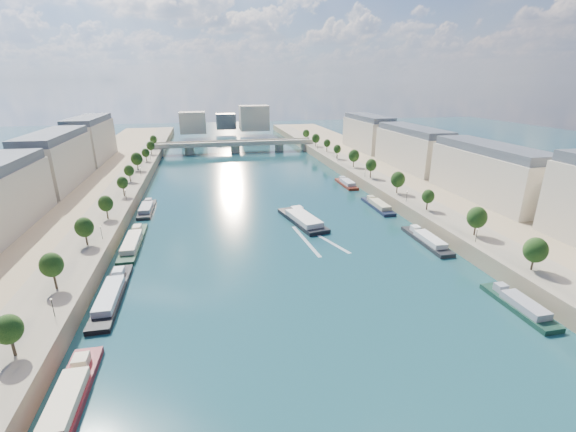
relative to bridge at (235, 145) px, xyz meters
name	(u,v)px	position (x,y,z in m)	size (l,w,h in m)	color
ground	(265,211)	(0.00, -134.49, -5.08)	(700.00, 700.00, 0.00)	#0B2D33
quay_left	(65,218)	(-72.00, -134.49, -2.58)	(44.00, 520.00, 5.00)	#9E8460
quay_right	(430,194)	(72.00, -134.49, -2.58)	(44.00, 520.00, 5.00)	#9E8460
pave_left	(109,209)	(-57.00, -134.49, -0.03)	(14.00, 520.00, 0.10)	gray
pave_right	(398,191)	(57.00, -134.49, -0.03)	(14.00, 520.00, 0.10)	gray
trees_left	(113,192)	(-55.00, -132.49, 5.39)	(4.80, 268.80, 8.26)	#382B1E
trees_right	(384,173)	(55.00, -124.49, 5.39)	(4.80, 268.80, 8.26)	#382B1E
lamps_left	(115,209)	(-52.50, -144.49, 2.70)	(0.36, 200.36, 4.28)	black
lamps_right	(384,182)	(52.50, -129.49, 2.70)	(0.36, 200.36, 4.28)	black
buildings_left	(29,174)	(-85.00, -122.49, 11.37)	(16.00, 226.00, 23.20)	beige
buildings_right	(445,156)	(85.00, -122.49, 11.37)	(16.00, 226.00, 23.20)	beige
skyline	(230,120)	(3.19, 85.03, 9.57)	(79.00, 42.00, 22.00)	beige
bridge	(235,145)	(0.00, 0.00, 0.00)	(112.00, 12.00, 8.15)	#C1B79E
tour_barge	(303,220)	(11.49, -150.01, -4.03)	(13.37, 28.85, 3.79)	black
wake	(315,240)	(11.49, -166.61, -5.06)	(12.75, 26.01, 0.04)	silver
moored_barges_left	(113,292)	(-45.50, -188.88, -4.24)	(5.00, 154.37, 3.60)	#161D32
moored_barges_right	(432,244)	(45.50, -179.64, -4.24)	(5.00, 169.56, 3.60)	black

